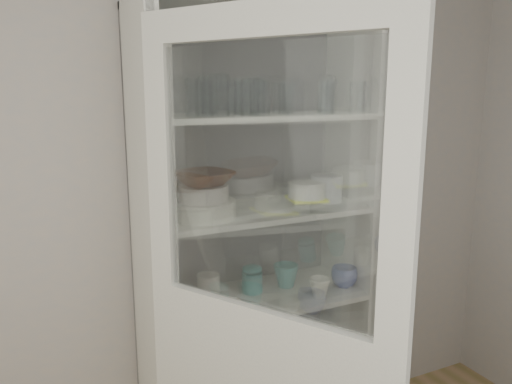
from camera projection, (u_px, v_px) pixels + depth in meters
name	position (u px, v px, depth m)	size (l,w,h in m)	color
wall_back	(195.00, 193.00, 2.26)	(3.60, 0.02, 2.60)	#B6B5B3
pantry_cabinet	(250.00, 273.00, 2.27)	(1.00, 0.45, 2.10)	silver
cupboard_door	(263.00, 376.00, 1.57)	(0.49, 0.79, 2.00)	silver
tumbler_0	(205.00, 98.00, 1.79)	(0.07, 0.07, 0.14)	silver
tumbler_1	(219.00, 95.00, 1.86)	(0.08, 0.08, 0.16)	silver
tumbler_2	(261.00, 98.00, 1.92)	(0.07, 0.07, 0.13)	silver
tumbler_3	(286.00, 99.00, 1.99)	(0.06, 0.06, 0.12)	silver
tumbler_4	(326.00, 97.00, 2.06)	(0.07, 0.07, 0.14)	silver
tumbler_5	(357.00, 97.00, 2.10)	(0.07, 0.07, 0.13)	silver
tumbler_6	(326.00, 98.00, 2.08)	(0.06, 0.06, 0.13)	silver
tumbler_7	(161.00, 99.00, 1.86)	(0.06, 0.06, 0.13)	silver
tumbler_8	(208.00, 96.00, 1.96)	(0.08, 0.08, 0.15)	silver
tumbler_9	(235.00, 98.00, 2.04)	(0.06, 0.06, 0.13)	silver
tumbler_10	(243.00, 96.00, 2.00)	(0.07, 0.07, 0.14)	silver
tumbler_11	(280.00, 98.00, 2.10)	(0.07, 0.07, 0.13)	silver
goblet_0	(204.00, 95.00, 2.08)	(0.07, 0.07, 0.15)	silver
goblet_1	(222.00, 91.00, 2.10)	(0.08, 0.08, 0.18)	silver
goblet_2	(258.00, 94.00, 2.15)	(0.07, 0.07, 0.16)	silver
goblet_3	(328.00, 91.00, 2.30)	(0.08, 0.08, 0.18)	silver
plate_stack_front	(204.00, 209.00, 1.97)	(0.25, 0.25, 0.07)	white
plate_stack_back	(187.00, 197.00, 2.10)	(0.21, 0.21, 0.11)	white
cream_bowl	(204.00, 193.00, 1.96)	(0.20, 0.20, 0.06)	silver
terracotta_bowl	(203.00, 178.00, 1.95)	(0.23, 0.23, 0.06)	#542C1A
glass_platter	(306.00, 202.00, 2.21)	(0.35, 0.35, 0.02)	silver
yellow_trivet	(307.00, 199.00, 2.21)	(0.16, 0.16, 0.01)	#FCFE23
white_ramekin	(307.00, 190.00, 2.20)	(0.16, 0.16, 0.07)	white
grey_bowl_stack	(327.00, 188.00, 2.26)	(0.14, 0.14, 0.12)	#B5BAB9
mug_blue	(344.00, 277.00, 2.31)	(0.12, 0.12, 0.09)	navy
mug_teal	(286.00, 276.00, 2.31)	(0.11, 0.11, 0.11)	teal
mug_white	(320.00, 287.00, 2.20)	(0.09, 0.09, 0.09)	white
teal_jar	(252.00, 280.00, 2.25)	(0.09, 0.09, 0.11)	teal
measuring_cups	(199.00, 309.00, 2.03)	(0.10, 0.10, 0.04)	silver
white_canister	(209.00, 287.00, 2.16)	(0.10, 0.10, 0.12)	white
cream_dish	(250.00, 368.00, 2.31)	(0.24, 0.24, 0.07)	silver
tin_box	(286.00, 359.00, 2.39)	(0.22, 0.15, 0.06)	#ABABAB
tumbler_12	(195.00, 97.00, 1.86)	(0.07, 0.07, 0.14)	silver
tumbler_13	(250.00, 97.00, 1.88)	(0.07, 0.07, 0.14)	silver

